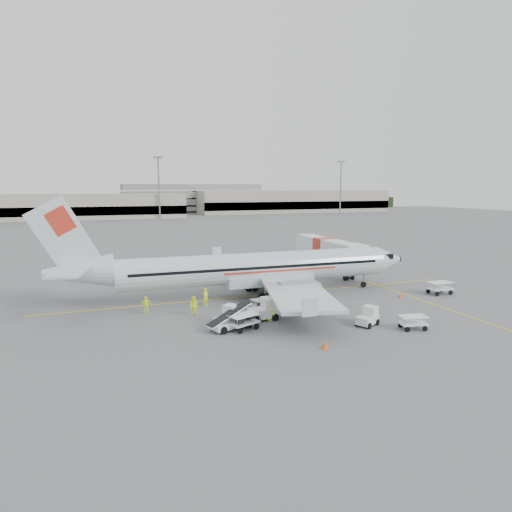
% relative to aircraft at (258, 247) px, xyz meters
% --- Properties ---
extents(ground, '(360.00, 360.00, 0.00)m').
position_rel_aircraft_xyz_m(ground, '(0.58, 0.28, -5.07)').
color(ground, '#56595B').
extents(stripe_lead, '(44.00, 0.20, 0.01)m').
position_rel_aircraft_xyz_m(stripe_lead, '(0.58, 0.28, -5.06)').
color(stripe_lead, yellow).
rests_on(stripe_lead, ground).
extents(stripe_cross, '(0.20, 20.00, 0.01)m').
position_rel_aircraft_xyz_m(stripe_cross, '(14.58, -7.72, -5.06)').
color(stripe_cross, yellow).
rests_on(stripe_cross, ground).
extents(terminal_west, '(110.00, 22.00, 9.00)m').
position_rel_aircraft_xyz_m(terminal_west, '(-39.42, 130.28, -0.57)').
color(terminal_west, gray).
rests_on(terminal_west, ground).
extents(terminal_east, '(90.00, 26.00, 10.00)m').
position_rel_aircraft_xyz_m(terminal_east, '(70.58, 145.28, -0.07)').
color(terminal_east, gray).
rests_on(terminal_east, ground).
extents(parking_garage, '(62.00, 24.00, 14.00)m').
position_rel_aircraft_xyz_m(parking_garage, '(25.58, 160.28, 1.93)').
color(parking_garage, slate).
rests_on(parking_garage, ground).
extents(treeline, '(300.00, 3.00, 6.00)m').
position_rel_aircraft_xyz_m(treeline, '(0.58, 175.28, -2.07)').
color(treeline, black).
rests_on(treeline, ground).
extents(mast_center, '(3.20, 1.20, 22.00)m').
position_rel_aircraft_xyz_m(mast_center, '(5.58, 118.28, 5.93)').
color(mast_center, slate).
rests_on(mast_center, ground).
extents(mast_east, '(3.20, 1.20, 22.00)m').
position_rel_aircraft_xyz_m(mast_east, '(80.58, 118.28, 5.93)').
color(mast_east, slate).
rests_on(mast_east, ground).
extents(aircraft, '(37.50, 29.77, 10.13)m').
position_rel_aircraft_xyz_m(aircraft, '(0.00, 0.00, 0.00)').
color(aircraft, silver).
rests_on(aircraft, ground).
extents(jet_bridge, '(3.34, 16.97, 4.45)m').
position_rel_aircraft_xyz_m(jet_bridge, '(12.97, 9.67, -2.84)').
color(jet_bridge, silver).
rests_on(jet_bridge, ground).
extents(belt_loader, '(4.87, 3.13, 2.47)m').
position_rel_aircraft_xyz_m(belt_loader, '(-5.57, -8.96, -3.83)').
color(belt_loader, silver).
rests_on(belt_loader, ground).
extents(tug_fore, '(2.26, 1.89, 1.52)m').
position_rel_aircraft_xyz_m(tug_fore, '(4.94, -11.93, -4.31)').
color(tug_fore, silver).
rests_on(tug_fore, ground).
extents(tug_mid, '(2.46, 1.48, 1.85)m').
position_rel_aircraft_xyz_m(tug_mid, '(-2.40, -7.63, -4.14)').
color(tug_mid, silver).
rests_on(tug_mid, ground).
extents(tug_aft, '(2.47, 2.30, 1.67)m').
position_rel_aircraft_xyz_m(tug_aft, '(-5.72, -8.40, -4.23)').
color(tug_aft, silver).
rests_on(tug_aft, ground).
extents(cart_loaded_a, '(2.30, 1.73, 1.07)m').
position_rel_aircraft_xyz_m(cart_loaded_a, '(-1.39, -4.98, -4.53)').
color(cart_loaded_a, silver).
rests_on(cart_loaded_a, ground).
extents(cart_loaded_b, '(2.71, 2.16, 1.23)m').
position_rel_aircraft_xyz_m(cart_loaded_b, '(-4.75, -9.48, -4.45)').
color(cart_loaded_b, silver).
rests_on(cart_loaded_b, ground).
extents(cart_empty_a, '(2.30, 1.62, 1.09)m').
position_rel_aircraft_xyz_m(cart_empty_a, '(7.72, -13.98, -4.52)').
color(cart_empty_a, silver).
rests_on(cart_empty_a, ground).
extents(cart_empty_b, '(2.52, 1.51, 1.31)m').
position_rel_aircraft_xyz_m(cart_empty_b, '(18.11, -5.68, -4.41)').
color(cart_empty_b, silver).
rests_on(cart_empty_b, ground).
extents(cone_nose, '(0.34, 0.34, 0.55)m').
position_rel_aircraft_xyz_m(cone_nose, '(13.26, -5.53, -4.79)').
color(cone_nose, '#FE5018').
rests_on(cone_nose, ground).
extents(cone_port, '(0.43, 0.43, 0.71)m').
position_rel_aircraft_xyz_m(cone_port, '(2.89, 10.60, -4.71)').
color(cone_port, '#FE5018').
rests_on(cone_port, ground).
extents(cone_stbd, '(0.41, 0.41, 0.68)m').
position_rel_aircraft_xyz_m(cone_stbd, '(-0.75, -15.26, -4.73)').
color(cone_stbd, '#FE5018').
rests_on(cone_stbd, ground).
extents(crew_a, '(0.72, 0.66, 1.66)m').
position_rel_aircraft_xyz_m(crew_a, '(-5.88, -1.62, -4.24)').
color(crew_a, '#D0E518').
rests_on(crew_a, ground).
extents(crew_b, '(1.04, 1.04, 1.70)m').
position_rel_aircraft_xyz_m(crew_b, '(-7.59, -4.49, -4.21)').
color(crew_b, '#D0E518').
rests_on(crew_b, ground).
extents(crew_c, '(0.88, 1.26, 1.78)m').
position_rel_aircraft_xyz_m(crew_c, '(-1.91, -8.01, -4.17)').
color(crew_c, '#D0E518').
rests_on(crew_c, ground).
extents(crew_d, '(0.94, 0.42, 1.58)m').
position_rel_aircraft_xyz_m(crew_d, '(-11.43, -2.46, -4.27)').
color(crew_d, '#D0E518').
rests_on(crew_d, ground).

